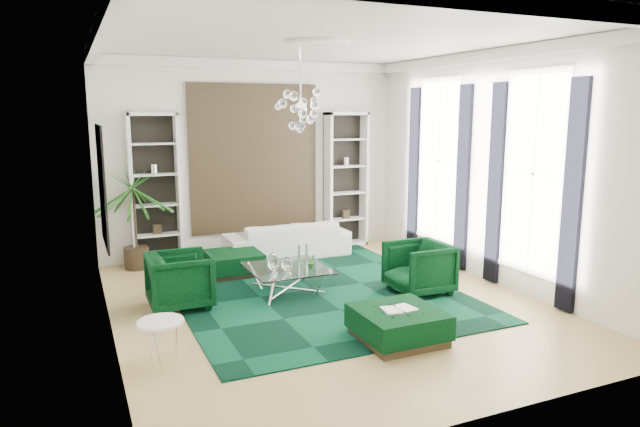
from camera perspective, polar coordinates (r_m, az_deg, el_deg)
name	(u,v)px	position (r m, az deg, el deg)	size (l,w,h in m)	color
floor	(327,304)	(8.58, 0.67, -9.06)	(6.00, 7.00, 0.02)	tan
ceiling	(327,38)	(8.16, 0.73, 17.17)	(6.00, 7.00, 0.02)	white
wall_back	(254,158)	(11.42, -6.65, 5.52)	(6.00, 0.02, 3.80)	silver
wall_front	(493,218)	(5.20, 16.96, -0.44)	(6.00, 0.02, 3.80)	silver
wall_left	(102,188)	(7.44, -20.93, 2.42)	(0.02, 7.00, 3.80)	silver
wall_right	(494,168)	(9.79, 17.00, 4.36)	(0.02, 7.00, 3.80)	silver
crown_molding	(327,46)	(8.15, 0.73, 16.40)	(6.00, 7.00, 0.18)	white
ceiling_medallion	(318,43)	(8.43, -0.15, 16.68)	(0.90, 0.90, 0.05)	white
tapestry	(254,158)	(11.38, -6.58, 5.50)	(2.50, 0.06, 2.80)	black
shelving_left	(155,190)	(10.87, -16.15, 2.29)	(0.90, 0.38, 2.80)	white
shelving_right	(346,180)	(12.01, 2.62, 3.40)	(0.90, 0.38, 2.80)	white
painting	(103,186)	(8.04, -20.86, 2.60)	(0.04, 1.30, 1.60)	black
window_near	(534,174)	(9.11, 20.59, 3.76)	(0.03, 1.10, 2.90)	white
curtain_near_a	(573,197)	(8.58, 23.94, 1.48)	(0.07, 0.30, 3.25)	black
curtain_near_b	(495,184)	(9.69, 17.14, 2.81)	(0.07, 0.30, 3.25)	black
window_far	(439,161)	(10.95, 11.80, 5.17)	(0.03, 1.10, 2.90)	white
curtain_far_a	(463,179)	(10.33, 14.10, 3.39)	(0.07, 0.30, 3.25)	black
curtain_far_b	(414,170)	(11.59, 9.37, 4.28)	(0.07, 0.30, 3.25)	black
rug	(312,290)	(9.15, -0.77, -7.68)	(4.20, 5.00, 0.02)	black
sofa	(287,239)	(11.16, -3.36, -2.60)	(2.39, 0.94, 0.70)	silver
armchair_left	(180,280)	(8.54, -13.83, -6.51)	(0.87, 0.89, 0.81)	black
armchair_right	(419,268)	(9.07, 9.85, -5.38)	(0.87, 0.89, 0.81)	black
coffee_table	(288,280)	(9.02, -3.25, -6.67)	(1.20, 1.20, 0.41)	white
ottoman_side	(234,263)	(10.10, -8.58, -4.95)	(0.90, 0.90, 0.40)	black
ottoman_front	(398,325)	(7.28, 7.81, -11.00)	(1.00, 1.00, 0.40)	black
book	(398,309)	(7.20, 7.85, -9.40)	(0.42, 0.28, 0.03)	white
side_table	(162,343)	(6.81, -15.55, -12.35)	(0.52, 0.52, 0.50)	white
palm	(133,203)	(10.69, -18.15, 0.98)	(1.50, 1.50, 2.40)	#24631F
chandelier	(300,109)	(8.58, -1.97, 10.40)	(0.80, 0.80, 0.72)	white
table_plant	(311,262)	(8.81, -0.86, -4.85)	(0.13, 0.11, 0.24)	#24631F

